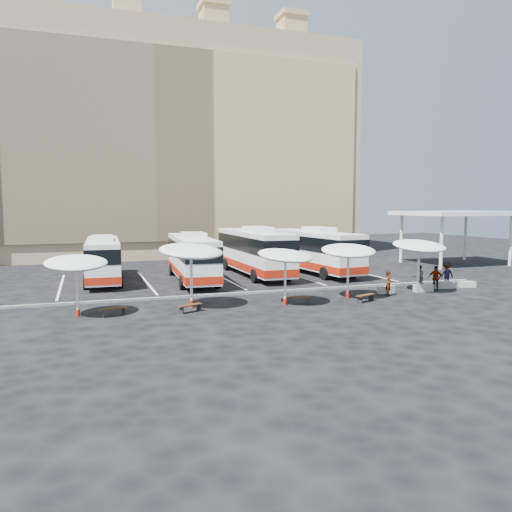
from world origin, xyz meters
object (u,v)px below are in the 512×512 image
object	(u,v)px
sunshade_0	(76,263)
sunshade_3	(348,251)
wood_bench_2	(299,299)
conc_bench_2	(444,285)
conc_bench_1	(423,288)
bus_0	(103,258)
passenger_1	(419,277)
bus_3	(312,249)
sunshade_1	(191,251)
bus_1	(192,256)
conc_bench_0	(386,289)
passenger_3	(446,274)
sunshade_2	(285,256)
bus_2	(254,250)
wood_bench_1	(190,306)
sunshade_4	(419,246)
passenger_2	(435,278)
wood_bench_0	(113,310)
conc_bench_3	(467,284)
passenger_0	(389,284)
wood_bench_3	(366,296)

from	to	relation	value
sunshade_0	sunshade_3	bearing A→B (deg)	0.20
wood_bench_2	conc_bench_2	world-z (taller)	conc_bench_2
conc_bench_2	conc_bench_1	bearing A→B (deg)	-163.47
bus_0	passenger_1	world-z (taller)	bus_0
bus_3	conc_bench_1	distance (m)	11.59
sunshade_0	sunshade_1	distance (m)	6.04
sunshade_0	wood_bench_2	distance (m)	12.39
bus_0	bus_1	size ratio (longest dim) A/B	0.94
sunshade_3	conc_bench_0	distance (m)	4.35
wood_bench_2	passenger_3	distance (m)	12.69
bus_0	sunshade_2	size ratio (longest dim) A/B	2.65
bus_2	wood_bench_1	size ratio (longest dim) A/B	9.00
sunshade_4	passenger_1	world-z (taller)	sunshade_4
sunshade_4	wood_bench_1	bearing A→B (deg)	-174.79
bus_0	bus_3	size ratio (longest dim) A/B	0.89
bus_1	conc_bench_0	size ratio (longest dim) A/B	9.69
wood_bench_2	passenger_2	world-z (taller)	passenger_2
bus_3	conc_bench_2	size ratio (longest dim) A/B	9.68
sunshade_4	conc_bench_1	bearing A→B (deg)	-0.39
bus_1	sunshade_3	xyz separation A→B (m)	(7.59, -10.28, 1.02)
sunshade_1	passenger_2	world-z (taller)	sunshade_1
wood_bench_2	passenger_1	xyz separation A→B (m)	(9.70, 1.92, 0.53)
wood_bench_1	passenger_1	distance (m)	16.31
bus_1	sunshade_0	distance (m)	13.17
sunshade_1	wood_bench_2	size ratio (longest dim) A/B	3.27
bus_0	wood_bench_0	size ratio (longest dim) A/B	7.66
conc_bench_0	passenger_3	size ratio (longest dim) A/B	0.71
conc_bench_3	passenger_1	distance (m)	3.90
bus_1	passenger_2	size ratio (longest dim) A/B	7.15
wood_bench_2	conc_bench_1	bearing A→B (deg)	7.22
sunshade_0	passenger_3	xyz separation A→B (m)	(24.56, 1.78, -1.90)
sunshade_4	passenger_0	bearing A→B (deg)	-165.69
conc_bench_0	passenger_3	world-z (taller)	passenger_3
bus_3	wood_bench_2	size ratio (longest dim) A/B	9.09
wood_bench_1	wood_bench_3	world-z (taller)	wood_bench_3
conc_bench_0	passenger_2	distance (m)	3.79
bus_0	wood_bench_1	xyz separation A→B (m)	(3.96, -13.25, -1.48)
conc_bench_3	passenger_0	size ratio (longest dim) A/B	0.73
sunshade_4	conc_bench_3	bearing A→B (deg)	5.89
wood_bench_3	conc_bench_3	size ratio (longest dim) A/B	1.26
sunshade_1	wood_bench_0	distance (m)	5.21
sunshade_1	wood_bench_0	bearing A→B (deg)	-168.20
wood_bench_1	sunshade_0	bearing A→B (deg)	171.15
wood_bench_2	passenger_1	world-z (taller)	passenger_1
bus_2	passenger_0	size ratio (longest dim) A/B	8.09
bus_1	conc_bench_1	xyz separation A→B (m)	(13.55, -9.80, -1.67)
bus_3	sunshade_3	distance (m)	12.01
bus_3	wood_bench_3	bearing A→B (deg)	-106.47
sunshade_4	conc_bench_2	world-z (taller)	sunshade_4
conc_bench_1	passenger_3	world-z (taller)	passenger_3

